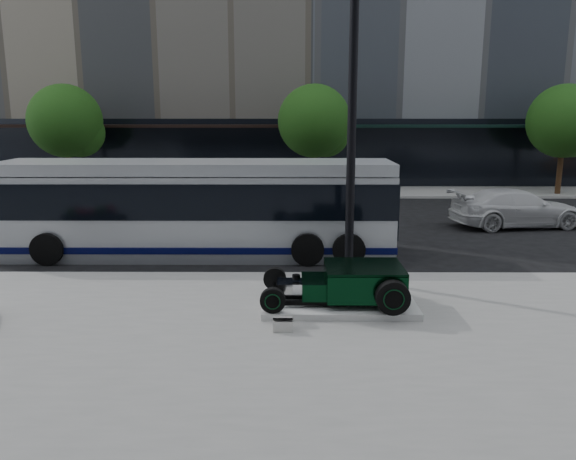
{
  "coord_description": "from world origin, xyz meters",
  "views": [
    {
      "loc": [
        -0.2,
        -16.72,
        4.42
      ],
      "look_at": [
        -0.29,
        -1.54,
        1.2
      ],
      "focal_mm": 35.0,
      "sensor_mm": 36.0,
      "label": 1
    }
  ],
  "objects_px": {
    "hot_rod": "(354,282)",
    "transit_bus": "(198,208)",
    "white_sedan": "(517,208)",
    "lamppost": "(351,147)"
  },
  "relations": [
    {
      "from": "hot_rod",
      "to": "lamppost",
      "type": "bearing_deg",
      "value": 87.31
    },
    {
      "from": "hot_rod",
      "to": "transit_bus",
      "type": "relative_size",
      "value": 0.27
    },
    {
      "from": "transit_bus",
      "to": "white_sedan",
      "type": "distance_m",
      "value": 12.48
    },
    {
      "from": "hot_rod",
      "to": "white_sedan",
      "type": "relative_size",
      "value": 0.63
    },
    {
      "from": "hot_rod",
      "to": "white_sedan",
      "type": "xyz_separation_m",
      "value": [
        7.36,
        9.55,
        0.04
      ]
    },
    {
      "from": "transit_bus",
      "to": "white_sedan",
      "type": "height_order",
      "value": "transit_bus"
    },
    {
      "from": "transit_bus",
      "to": "white_sedan",
      "type": "xyz_separation_m",
      "value": [
        11.66,
        4.36,
        -0.75
      ]
    },
    {
      "from": "hot_rod",
      "to": "lamppost",
      "type": "xyz_separation_m",
      "value": [
        0.1,
        2.14,
        2.84
      ]
    },
    {
      "from": "lamppost",
      "to": "white_sedan",
      "type": "xyz_separation_m",
      "value": [
        7.26,
        7.42,
        -2.8
      ]
    },
    {
      "from": "hot_rod",
      "to": "transit_bus",
      "type": "height_order",
      "value": "transit_bus"
    }
  ]
}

